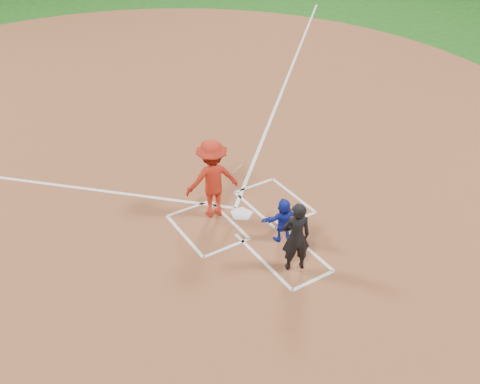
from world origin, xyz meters
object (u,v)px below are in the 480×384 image
home_plate (242,214)px  catcher (283,220)px  batter_at_plate (212,179)px  umpire (296,237)px

home_plate → catcher: (0.28, -1.31, 0.53)m
home_plate → catcher: 1.45m
batter_at_plate → umpire: bearing=-79.9°
home_plate → batter_at_plate: bearing=-35.7°
catcher → batter_at_plate: 1.97m
home_plate → umpire: 2.39m
home_plate → catcher: bearing=102.0°
umpire → home_plate: bearing=-70.5°
umpire → batter_at_plate: bearing=-58.1°
catcher → umpire: umpire is taller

